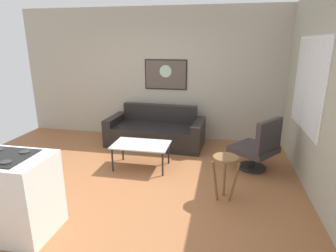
% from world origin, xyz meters
% --- Properties ---
extents(ground, '(6.40, 6.40, 0.04)m').
position_xyz_m(ground, '(0.00, 0.00, -0.02)').
color(ground, '#955B36').
extents(back_wall, '(6.40, 0.05, 2.80)m').
position_xyz_m(back_wall, '(0.00, 2.42, 1.40)').
color(back_wall, '#AAA190').
rests_on(back_wall, ground).
extents(right_wall, '(0.05, 6.40, 2.80)m').
position_xyz_m(right_wall, '(2.62, 0.30, 1.40)').
color(right_wall, '#A7A591').
rests_on(right_wall, ground).
extents(couch, '(2.02, 0.99, 0.79)m').
position_xyz_m(couch, '(-0.00, 1.84, 0.27)').
color(couch, black).
rests_on(couch, ground).
extents(coffee_table, '(0.95, 0.59, 0.43)m').
position_xyz_m(coffee_table, '(0.03, 0.67, 0.39)').
color(coffee_table, silver).
rests_on(coffee_table, ground).
extents(armchair, '(0.90, 0.91, 0.91)m').
position_xyz_m(armchair, '(1.97, 0.94, 0.42)').
color(armchair, black).
rests_on(armchair, ground).
extents(bar_stool, '(0.38, 0.38, 0.63)m').
position_xyz_m(bar_stool, '(1.43, -0.10, 0.49)').
color(bar_stool, brown).
rests_on(bar_stool, ground).
extents(wall_painting, '(0.93, 0.03, 0.64)m').
position_xyz_m(wall_painting, '(0.10, 2.38, 1.41)').
color(wall_painting, black).
extents(window, '(0.03, 1.55, 1.40)m').
position_xyz_m(window, '(2.59, 0.90, 1.47)').
color(window, silver).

